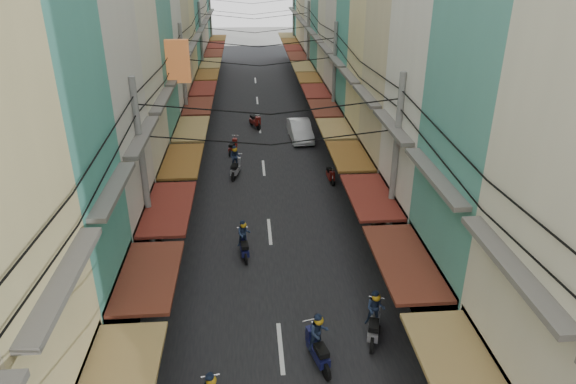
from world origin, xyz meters
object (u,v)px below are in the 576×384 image
bicycle (428,287)px  market_umbrella (545,353)px  white_car (300,139)px  traffic_sign (427,258)px

bicycle → market_umbrella: (0.81, -6.43, 2.39)m
white_car → market_umbrella: bearing=-83.4°
white_car → bicycle: size_ratio=3.10×
white_car → traffic_sign: (2.66, -19.32, 2.10)m
white_car → bicycle: white_car is taller
traffic_sign → bicycle: bearing=59.3°
white_car → traffic_sign: traffic_sign is taller
white_car → market_umbrella: 25.10m
white_car → traffic_sign: size_ratio=1.66×
traffic_sign → market_umbrella: bearing=-74.6°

